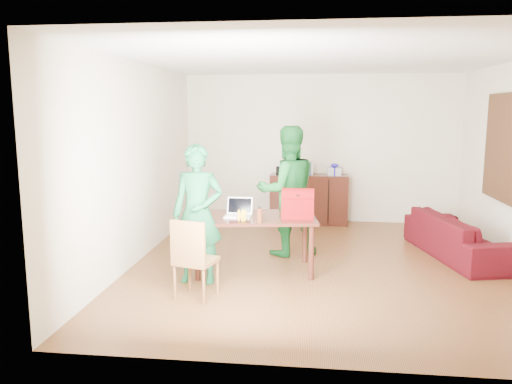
# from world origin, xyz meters

# --- Properties ---
(room) EXTENTS (5.20, 5.70, 2.90)m
(room) POSITION_xyz_m (0.01, 0.13, 1.31)
(room) COLOR #442211
(room) RESTS_ON ground
(table) EXTENTS (1.64, 1.06, 0.72)m
(table) POSITION_xyz_m (-0.86, -0.35, 0.64)
(table) COLOR black
(table) RESTS_ON ground
(chair) EXTENTS (0.50, 0.48, 0.90)m
(chair) POSITION_xyz_m (-1.39, -1.36, 0.26)
(chair) COLOR brown
(chair) RESTS_ON ground
(person_near) EXTENTS (0.61, 0.41, 1.67)m
(person_near) POSITION_xyz_m (-1.48, -0.83, 0.83)
(person_near) COLOR #155E33
(person_near) RESTS_ON ground
(person_far) EXTENTS (1.08, 0.97, 1.84)m
(person_far) POSITION_xyz_m (-0.48, 0.47, 0.92)
(person_far) COLOR #166325
(person_far) RESTS_ON ground
(laptop) EXTENTS (0.33, 0.23, 0.23)m
(laptop) POSITION_xyz_m (-1.06, -0.43, 0.77)
(laptop) COLOR white
(laptop) RESTS_ON table
(bananas) EXTENTS (0.16, 0.11, 0.06)m
(bananas) POSITION_xyz_m (-0.97, -0.69, 0.75)
(bananas) COLOR yellow
(bananas) RESTS_ON table
(bottle) EXTENTS (0.08, 0.08, 0.19)m
(bottle) POSITION_xyz_m (-0.75, -0.70, 0.82)
(bottle) COLOR #532612
(bottle) RESTS_ON table
(red_bag) EXTENTS (0.40, 0.23, 0.29)m
(red_bag) POSITION_xyz_m (-0.31, -0.39, 0.87)
(red_bag) COLOR maroon
(red_bag) RESTS_ON table
(sofa) EXTENTS (1.22, 2.15, 0.59)m
(sofa) POSITION_xyz_m (1.95, 0.62, 0.30)
(sofa) COLOR #410814
(sofa) RESTS_ON ground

